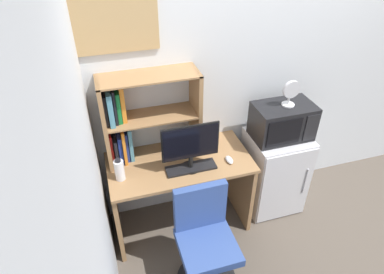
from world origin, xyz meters
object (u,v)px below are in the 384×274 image
object	(u,v)px
desk_fan	(291,92)
mini_fridge	(273,171)
hutch_bookshelf	(136,118)
computer_mouse	(229,160)
desk_chair	(205,246)
keyboard	(191,168)
wall_corkboard	(104,21)
water_bottle	(119,170)
microwave	(282,121)
monitor	(191,145)

from	to	relation	value
desk_fan	mini_fridge	bearing A→B (deg)	174.51
mini_fridge	desk_fan	distance (m)	0.86
hutch_bookshelf	computer_mouse	world-z (taller)	hutch_bookshelf
computer_mouse	hutch_bookshelf	bearing A→B (deg)	157.15
hutch_bookshelf	computer_mouse	xyz separation A→B (m)	(0.71, -0.30, -0.36)
computer_mouse	mini_fridge	xyz separation A→B (m)	(0.55, 0.14, -0.38)
desk_chair	keyboard	bearing A→B (deg)	86.23
computer_mouse	desk_fan	xyz separation A→B (m)	(0.57, 0.14, 0.48)
mini_fridge	desk_chair	distance (m)	1.10
desk_chair	wall_corkboard	size ratio (longest dim) A/B	1.19
keyboard	mini_fridge	size ratio (longest dim) A/B	0.50
water_bottle	desk_fan	size ratio (longest dim) A/B	0.86
keyboard	desk_fan	bearing A→B (deg)	8.42
microwave	mini_fridge	bearing A→B (deg)	-90.35
hutch_bookshelf	wall_corkboard	size ratio (longest dim) A/B	1.03
hutch_bookshelf	desk_chair	size ratio (longest dim) A/B	0.87
microwave	desk_fan	bearing A→B (deg)	-12.24
desk_chair	wall_corkboard	bearing A→B (deg)	117.65
monitor	water_bottle	size ratio (longest dim) A/B	2.36
water_bottle	microwave	size ratio (longest dim) A/B	0.38
keyboard	desk_chair	world-z (taller)	desk_chair
keyboard	wall_corkboard	xyz separation A→B (m)	(-0.50, 0.42, 1.11)
hutch_bookshelf	mini_fridge	xyz separation A→B (m)	(1.25, -0.16, -0.74)
monitor	mini_fridge	size ratio (longest dim) A/B	0.56
mini_fridge	desk_fan	xyz separation A→B (m)	(0.02, -0.00, 0.86)
hutch_bookshelf	keyboard	world-z (taller)	hutch_bookshelf
mini_fridge	monitor	bearing A→B (deg)	-171.77
computer_mouse	desk_chair	distance (m)	0.72
computer_mouse	wall_corkboard	world-z (taller)	wall_corkboard
desk_chair	monitor	bearing A→B (deg)	86.40
hutch_bookshelf	desk_fan	size ratio (longest dim) A/B	3.38
wall_corkboard	hutch_bookshelf	bearing A→B (deg)	-42.80
mini_fridge	desk_chair	xyz separation A→B (m)	(-0.91, -0.62, -0.02)
monitor	wall_corkboard	size ratio (longest dim) A/B	0.61
keyboard	mini_fridge	world-z (taller)	mini_fridge
water_bottle	desk_chair	world-z (taller)	water_bottle
monitor	desk_fan	distance (m)	0.95
keyboard	water_bottle	distance (m)	0.57
mini_fridge	desk_fan	bearing A→B (deg)	-5.49
hutch_bookshelf	keyboard	bearing A→B (deg)	-38.59
keyboard	wall_corkboard	world-z (taller)	wall_corkboard
wall_corkboard	keyboard	bearing A→B (deg)	-39.72
monitor	water_bottle	distance (m)	0.59
desk_fan	desk_chair	distance (m)	1.42
keyboard	computer_mouse	distance (m)	0.34
monitor	desk_chair	world-z (taller)	monitor
monitor	mini_fridge	bearing A→B (deg)	8.23
computer_mouse	wall_corkboard	bearing A→B (deg)	153.48
water_bottle	microwave	distance (m)	1.45
hutch_bookshelf	desk_fan	world-z (taller)	hutch_bookshelf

